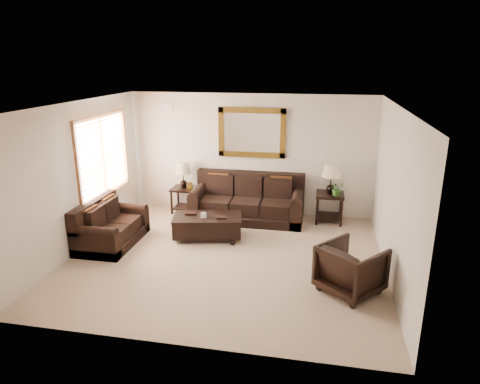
% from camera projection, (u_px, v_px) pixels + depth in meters
% --- Properties ---
extents(room, '(5.51, 5.01, 2.71)m').
position_uv_depth(room, '(225.00, 186.00, 7.26)').
color(room, gray).
rests_on(room, ground).
extents(window, '(0.07, 1.96, 1.66)m').
position_uv_depth(window, '(104.00, 156.00, 8.54)').
color(window, white).
rests_on(window, room).
extents(mirror, '(1.50, 0.06, 1.10)m').
position_uv_depth(mirror, '(252.00, 133.00, 9.42)').
color(mirror, '#4F340F').
rests_on(mirror, room).
extents(air_vent, '(0.25, 0.02, 0.18)m').
position_uv_depth(air_vent, '(167.00, 108.00, 9.64)').
color(air_vent, '#999999').
rests_on(air_vent, room).
extents(sofa, '(2.43, 1.05, 0.99)m').
position_uv_depth(sofa, '(248.00, 203.00, 9.45)').
color(sofa, black).
rests_on(sofa, room).
extents(loveseat, '(0.90, 1.51, 0.85)m').
position_uv_depth(loveseat, '(109.00, 228.00, 8.18)').
color(loveseat, black).
rests_on(loveseat, room).
extents(end_table_left, '(0.53, 0.53, 1.17)m').
position_uv_depth(end_table_left, '(183.00, 180.00, 9.77)').
color(end_table_left, black).
rests_on(end_table_left, room).
extents(end_table_right, '(0.59, 0.59, 1.30)m').
position_uv_depth(end_table_right, '(331.00, 184.00, 9.11)').
color(end_table_right, black).
rests_on(end_table_right, room).
extents(coffee_table, '(1.45, 0.97, 0.57)m').
position_uv_depth(coffee_table, '(208.00, 224.00, 8.46)').
color(coffee_table, black).
rests_on(coffee_table, room).
extents(armchair, '(1.12, 1.11, 0.84)m').
position_uv_depth(armchair, '(351.00, 267.00, 6.43)').
color(armchair, black).
rests_on(armchair, floor).
extents(potted_plant, '(0.39, 0.40, 0.24)m').
position_uv_depth(potted_plant, '(337.00, 190.00, 9.02)').
color(potted_plant, '#27511B').
rests_on(potted_plant, end_table_right).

